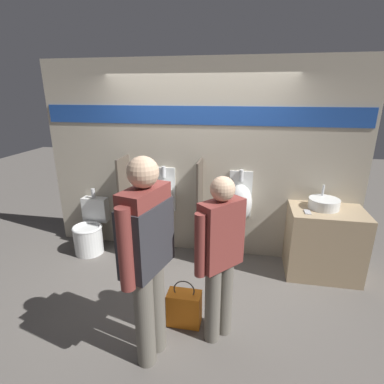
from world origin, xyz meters
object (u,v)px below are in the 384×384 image
(person_in_vest, at_px, (147,250))
(person_with_lanyard, at_px, (220,255))
(shopping_bag, at_px, (184,308))
(urinal_near_counter, at_px, (162,198))
(cell_phone, at_px, (308,212))
(urinal_far, at_px, (240,203))
(sink_basin, at_px, (324,203))
(toilet, at_px, (90,232))

(person_in_vest, relative_size, person_with_lanyard, 1.13)
(shopping_bag, bearing_deg, urinal_near_counter, 113.87)
(urinal_near_counter, height_order, person_in_vest, person_in_vest)
(urinal_near_counter, bearing_deg, cell_phone, -8.20)
(cell_phone, height_order, person_with_lanyard, person_with_lanyard)
(urinal_far, bearing_deg, sink_basin, -4.88)
(sink_basin, height_order, toilet, sink_basin)
(toilet, height_order, person_with_lanyard, person_with_lanyard)
(urinal_far, distance_m, person_in_vest, 1.94)
(sink_basin, distance_m, toilet, 3.27)
(cell_phone, height_order, toilet, toilet)
(urinal_far, bearing_deg, urinal_near_counter, 180.00)
(sink_basin, xyz_separation_m, person_in_vest, (-1.72, -1.71, 0.11))
(cell_phone, xyz_separation_m, urinal_far, (-0.82, 0.27, -0.04))
(toilet, height_order, shopping_bag, toilet)
(cell_phone, relative_size, person_with_lanyard, 0.09)
(urinal_near_counter, height_order, person_with_lanyard, person_with_lanyard)
(urinal_near_counter, xyz_separation_m, urinal_far, (1.08, 0.00, 0.00))
(toilet, distance_m, shopping_bag, 2.08)
(sink_basin, height_order, shopping_bag, sink_basin)
(urinal_far, height_order, person_with_lanyard, person_with_lanyard)
(sink_basin, distance_m, shopping_bag, 2.13)
(person_with_lanyard, relative_size, shopping_bag, 3.18)
(person_in_vest, bearing_deg, sink_basin, -30.50)
(cell_phone, xyz_separation_m, toilet, (-2.98, 0.11, -0.59))
(shopping_bag, bearing_deg, sink_basin, 40.29)
(urinal_near_counter, distance_m, person_with_lanyard, 1.75)
(urinal_near_counter, relative_size, shopping_bag, 2.53)
(urinal_near_counter, xyz_separation_m, toilet, (-1.08, -0.16, -0.55))
(person_with_lanyard, bearing_deg, person_in_vest, 162.66)
(sink_basin, relative_size, toilet, 0.41)
(urinal_far, xyz_separation_m, toilet, (-2.16, -0.16, -0.55))
(urinal_near_counter, bearing_deg, person_with_lanyard, -56.64)
(cell_phone, height_order, urinal_near_counter, urinal_near_counter)
(urinal_far, bearing_deg, shopping_bag, -109.07)
(toilet, bearing_deg, cell_phone, -2.18)
(urinal_near_counter, bearing_deg, shopping_bag, -66.13)
(person_with_lanyard, bearing_deg, urinal_far, 37.01)
(urinal_far, relative_size, shopping_bag, 2.53)
(toilet, bearing_deg, person_with_lanyard, -32.50)
(sink_basin, relative_size, person_with_lanyard, 0.23)
(shopping_bag, bearing_deg, person_with_lanyard, -14.26)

